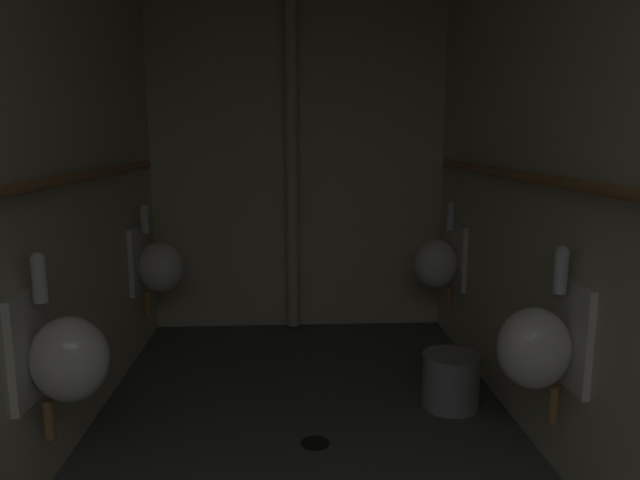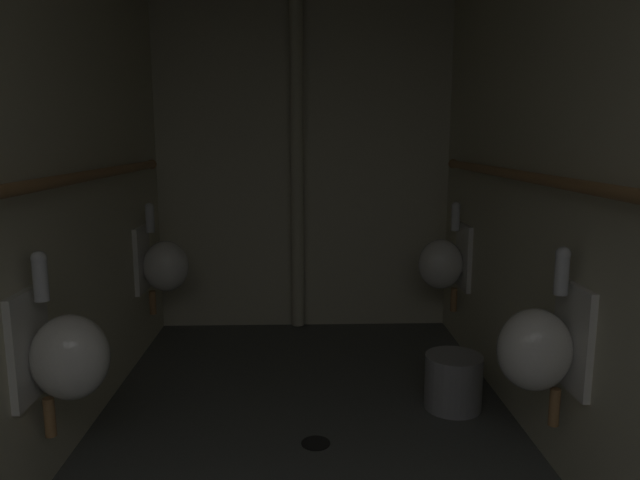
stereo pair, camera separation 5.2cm
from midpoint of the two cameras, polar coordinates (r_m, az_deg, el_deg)
The scene contains 12 objects.
wall_left at distance 2.49m, azimuth -27.60°, elevation 3.98°, with size 0.06×4.46×2.47m, color beige.
wall_right at distance 2.53m, azimuth 25.72°, elevation 4.20°, with size 0.06×4.46×2.47m, color beige.
wall_back at distance 4.44m, azimuth -1.27°, elevation 7.26°, with size 2.31×0.06×2.47m, color beige.
urinal_left_mid at distance 2.52m, azimuth -23.07°, elevation -10.22°, with size 0.32×0.30×0.76m.
urinal_left_far at distance 4.03m, azimuth -14.74°, elevation -2.32°, with size 0.32×0.30×0.76m.
urinal_right_mid at distance 2.58m, azimuth 21.18°, elevation -9.68°, with size 0.32×0.30×0.76m.
urinal_right_far at distance 4.06m, azimuth 12.34°, elevation -2.15°, with size 0.32×0.30×0.76m.
supply_pipe_left at distance 2.45m, azimuth -25.80°, elevation 4.74°, with size 0.06×3.68×0.06m.
supply_pipe_right at distance 2.47m, azimuth 24.06°, elevation 4.91°, with size 0.06×3.71×0.06m.
standpipe_back_wall at distance 4.33m, azimuth -1.90°, elevation 7.19°, with size 0.09×0.09×2.42m, color beige.
floor_drain at distance 2.97m, azimuth 0.11°, elevation -19.14°, with size 0.14×0.14×0.01m, color black.
waste_bin at distance 3.33m, azimuth 13.30°, elevation -13.27°, with size 0.31×0.31×0.29m, color gray.
Camera 2 is at (-0.02, -0.07, 1.45)m, focal length 32.85 mm.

